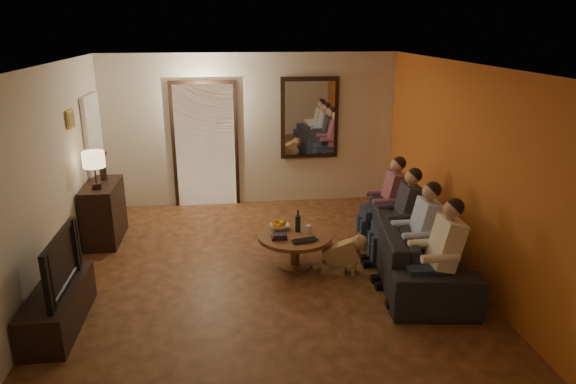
{
  "coord_description": "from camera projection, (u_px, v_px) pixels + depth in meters",
  "views": [
    {
      "loc": [
        -0.43,
        -5.72,
        3.04
      ],
      "look_at": [
        0.3,
        0.3,
        1.05
      ],
      "focal_mm": 32.0,
      "sensor_mm": 36.0,
      "label": 1
    }
  ],
  "objects": [
    {
      "name": "floor",
      "position": [
        267.0,
        280.0,
        6.39
      ],
      "size": [
        5.0,
        6.0,
        0.01
      ],
      "primitive_type": "cube",
      "color": "#3D2310",
      "rests_on": "ground"
    },
    {
      "name": "ceiling",
      "position": [
        264.0,
        66.0,
        5.58
      ],
      "size": [
        5.0,
        6.0,
        0.01
      ],
      "primitive_type": "cube",
      "color": "white",
      "rests_on": "back_wall"
    },
    {
      "name": "back_wall",
      "position": [
        252.0,
        130.0,
        8.82
      ],
      "size": [
        5.0,
        0.02,
        2.6
      ],
      "primitive_type": "cube",
      "color": "beige",
      "rests_on": "floor"
    },
    {
      "name": "front_wall",
      "position": [
        305.0,
        321.0,
        3.16
      ],
      "size": [
        5.0,
        0.02,
        2.6
      ],
      "primitive_type": "cube",
      "color": "beige",
      "rests_on": "floor"
    },
    {
      "name": "left_wall",
      "position": [
        42.0,
        188.0,
        5.7
      ],
      "size": [
        0.02,
        6.0,
        2.6
      ],
      "primitive_type": "cube",
      "color": "beige",
      "rests_on": "floor"
    },
    {
      "name": "right_wall",
      "position": [
        469.0,
        173.0,
        6.28
      ],
      "size": [
        0.02,
        6.0,
        2.6
      ],
      "primitive_type": "cube",
      "color": "beige",
      "rests_on": "floor"
    },
    {
      "name": "orange_accent",
      "position": [
        468.0,
        173.0,
        6.27
      ],
      "size": [
        0.01,
        6.0,
        2.6
      ],
      "primitive_type": "cube",
      "color": "orange",
      "rests_on": "right_wall"
    },
    {
      "name": "kitchen_doorway",
      "position": [
        205.0,
        146.0,
        8.78
      ],
      "size": [
        1.0,
        0.06,
        2.1
      ],
      "primitive_type": "cube",
      "color": "#FFE0A5",
      "rests_on": "floor"
    },
    {
      "name": "door_trim",
      "position": [
        205.0,
        146.0,
        8.78
      ],
      "size": [
        1.12,
        0.04,
        2.22
      ],
      "primitive_type": "cube",
      "color": "black",
      "rests_on": "floor"
    },
    {
      "name": "fridge_glimpse",
      "position": [
        220.0,
        154.0,
        8.87
      ],
      "size": [
        0.45,
        0.03,
        1.7
      ],
      "primitive_type": "cube",
      "color": "silver",
      "rests_on": "floor"
    },
    {
      "name": "mirror_frame",
      "position": [
        310.0,
        118.0,
        8.83
      ],
      "size": [
        1.0,
        0.05,
        1.4
      ],
      "primitive_type": "cube",
      "color": "black",
      "rests_on": "back_wall"
    },
    {
      "name": "mirror_glass",
      "position": [
        310.0,
        118.0,
        8.8
      ],
      "size": [
        0.86,
        0.02,
        1.26
      ],
      "primitive_type": "cube",
      "color": "white",
      "rests_on": "back_wall"
    },
    {
      "name": "white_door",
      "position": [
        96.0,
        161.0,
        7.96
      ],
      "size": [
        0.06,
        0.85,
        2.04
      ],
      "primitive_type": "cube",
      "color": "white",
      "rests_on": "floor"
    },
    {
      "name": "framed_art",
      "position": [
        71.0,
        119.0,
        6.76
      ],
      "size": [
        0.03,
        0.28,
        0.24
      ],
      "primitive_type": "cube",
      "color": "#B28C33",
      "rests_on": "left_wall"
    },
    {
      "name": "art_canvas",
      "position": [
        72.0,
        119.0,
        6.76
      ],
      "size": [
        0.01,
        0.22,
        0.18
      ],
      "primitive_type": "cube",
      "color": "brown",
      "rests_on": "left_wall"
    },
    {
      "name": "dresser",
      "position": [
        104.0,
        212.0,
        7.46
      ],
      "size": [
        0.45,
        0.97,
        0.86
      ],
      "primitive_type": "cube",
      "color": "black",
      "rests_on": "floor"
    },
    {
      "name": "table_lamp",
      "position": [
        95.0,
        170.0,
        7.04
      ],
      "size": [
        0.3,
        0.3,
        0.54
      ],
      "primitive_type": null,
      "color": "beige",
      "rests_on": "dresser"
    },
    {
      "name": "flower_vase",
      "position": [
        102.0,
        165.0,
        7.47
      ],
      "size": [
        0.14,
        0.14,
        0.44
      ],
      "primitive_type": null,
      "color": "#AC1A12",
      "rests_on": "dresser"
    },
    {
      "name": "tv_stand",
      "position": [
        58.0,
        308.0,
        5.36
      ],
      "size": [
        0.45,
        1.29,
        0.43
      ],
      "primitive_type": "cube",
      "color": "black",
      "rests_on": "floor"
    },
    {
      "name": "tv",
      "position": [
        51.0,
        263.0,
        5.2
      ],
      "size": [
        1.06,
        0.14,
        0.61
      ],
      "primitive_type": "imported",
      "rotation": [
        0.0,
        0.0,
        1.57
      ],
      "color": "black",
      "rests_on": "tv_stand"
    },
    {
      "name": "sofa",
      "position": [
        416.0,
        246.0,
        6.5
      ],
      "size": [
        2.6,
        1.32,
        0.73
      ],
      "primitive_type": "imported",
      "rotation": [
        0.0,
        0.0,
        1.43
      ],
      "color": "black",
      "rests_on": "floor"
    },
    {
      "name": "person_a",
      "position": [
        439.0,
        260.0,
        5.57
      ],
      "size": [
        0.6,
        0.4,
        1.2
      ],
      "primitive_type": null,
      "color": "tan",
      "rests_on": "sofa"
    },
    {
      "name": "person_b",
      "position": [
        419.0,
        238.0,
        6.13
      ],
      "size": [
        0.6,
        0.4,
        1.2
      ],
      "primitive_type": null,
      "color": "tan",
      "rests_on": "sofa"
    },
    {
      "name": "person_c",
      "position": [
        402.0,
        220.0,
        6.7
      ],
      "size": [
        0.6,
        0.4,
        1.2
      ],
      "primitive_type": null,
      "color": "tan",
      "rests_on": "sofa"
    },
    {
      "name": "person_d",
      "position": [
        388.0,
        205.0,
        7.27
      ],
      "size": [
        0.6,
        0.4,
        1.2
      ],
      "primitive_type": null,
      "color": "tan",
      "rests_on": "sofa"
    },
    {
      "name": "dog",
      "position": [
        342.0,
        253.0,
        6.5
      ],
      "size": [
        0.61,
        0.4,
        0.56
      ],
      "primitive_type": null,
      "rotation": [
        0.0,
        0.0,
        -0.31
      ],
      "color": "tan",
      "rests_on": "floor"
    },
    {
      "name": "coffee_table",
      "position": [
        295.0,
        251.0,
        6.7
      ],
      "size": [
        0.97,
        0.97,
        0.45
      ],
      "primitive_type": "cylinder",
      "rotation": [
        0.0,
        0.0,
        0.01
      ],
      "color": "brown",
      "rests_on": "floor"
    },
    {
      "name": "bowl",
      "position": [
        279.0,
        227.0,
        6.8
      ],
      "size": [
        0.26,
        0.26,
        0.06
      ],
      "primitive_type": "imported",
      "color": "white",
      "rests_on": "coffee_table"
    },
    {
      "name": "oranges",
      "position": [
        279.0,
        222.0,
        6.78
      ],
      "size": [
        0.2,
        0.2,
        0.08
      ],
      "primitive_type": null,
      "color": "orange",
      "rests_on": "bowl"
    },
    {
      "name": "wine_bottle",
      "position": [
        298.0,
        221.0,
        6.68
      ],
      "size": [
        0.07,
        0.07,
        0.31
      ],
      "primitive_type": null,
      "color": "black",
      "rests_on": "coffee_table"
    },
    {
      "name": "wine_glass",
      "position": [
        308.0,
        229.0,
        6.68
      ],
      "size": [
        0.06,
        0.06,
        0.1
      ],
      "primitive_type": "cylinder",
      "color": "silver",
      "rests_on": "coffee_table"
    },
    {
      "name": "book_stack",
      "position": [
        279.0,
        236.0,
        6.5
      ],
      "size": [
        0.2,
        0.15,
        0.07
      ],
      "primitive_type": null,
      "color": "black",
      "rests_on": "coffee_table"
    },
    {
      "name": "laptop",
      "position": [
        306.0,
        242.0,
        6.37
      ],
      "size": [
        0.37,
        0.29,
        0.03
      ],
      "primitive_type": "imported",
      "rotation": [
        0.0,
        0.0,
        0.25
      ],
      "color": "black",
      "rests_on": "coffee_table"
    }
  ]
}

